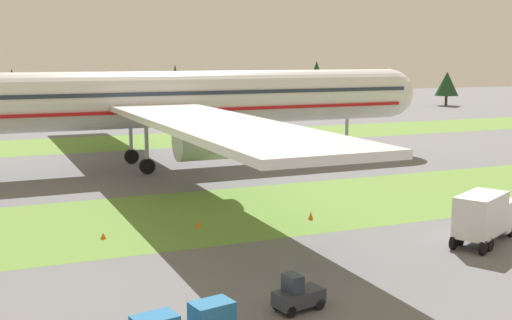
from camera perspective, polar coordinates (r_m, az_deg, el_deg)
grass_strip_near at (r=55.49m, az=0.90°, el=-4.25°), size 320.00×17.99×0.01m
grass_strip_far at (r=100.60m, az=-10.19°, el=1.64°), size 320.00×17.99×0.01m
airliner at (r=75.77m, az=-8.88°, el=5.32°), size 71.00×86.77×22.25m
baggage_tug at (r=33.64m, az=3.69°, el=-11.83°), size 2.80×1.77×1.97m
cargo_dolly_lead at (r=31.01m, az=-3.91°, el=-13.49°), size 2.44×1.89×1.55m
catering_truck at (r=47.70m, az=19.59°, el=-4.61°), size 7.22×5.30×3.58m
taxiway_marker_0 at (r=51.80m, az=4.86°, el=-4.90°), size 0.44×0.44×0.63m
taxiway_marker_1 at (r=60.65m, az=21.23°, el=-3.43°), size 0.44×0.44×0.62m
taxiway_marker_2 at (r=49.28m, az=-5.11°, el=-5.63°), size 0.44×0.44×0.65m
taxiway_marker_3 at (r=47.51m, az=-13.35°, el=-6.53°), size 0.44×0.44×0.45m
distant_tree_line at (r=142.63m, az=-9.44°, el=6.47°), size 185.71×10.48×11.80m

